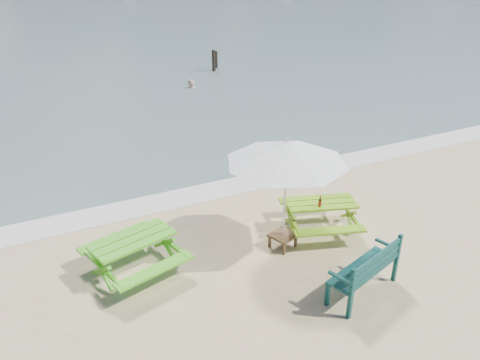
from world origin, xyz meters
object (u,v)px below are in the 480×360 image
picnic_table_right (320,217)px  side_table (283,240)px  picnic_table_left (135,256)px  patio_umbrella (287,152)px  beer_bottle (320,203)px  swimmer (192,97)px  park_bench (362,279)px

picnic_table_right → side_table: 1.04m
picnic_table_left → patio_umbrella: size_ratio=0.68×
picnic_table_left → beer_bottle: size_ratio=7.98×
picnic_table_left → swimmer: picnic_table_left is taller
side_table → patio_umbrella: 1.89m
beer_bottle → patio_umbrella: bearing=-177.2°
park_bench → patio_umbrella: (-0.50, 1.79, 1.76)m
swimmer → picnic_table_right: bearing=-98.5°
picnic_table_right → park_bench: park_bench is taller
park_bench → swimmer: size_ratio=0.97×
picnic_table_right → beer_bottle: beer_bottle is taller
picnic_table_left → picnic_table_right: (3.82, -0.31, -0.01)m
patio_umbrella → park_bench: bearing=-74.5°
patio_umbrella → beer_bottle: size_ratio=11.75×
park_bench → swimmer: (2.34, 14.22, -0.73)m
park_bench → swimmer: 14.43m
picnic_table_left → patio_umbrella: (2.82, -0.51, 1.71)m
patio_umbrella → swimmer: 13.00m
beer_bottle → swimmer: bearing=81.0°
picnic_table_right → swimmer: (1.82, 12.24, -0.78)m
patio_umbrella → swimmer: patio_umbrella is taller
picnic_table_left → swimmer: bearing=64.7°
picnic_table_right → park_bench: (-0.51, -1.98, -0.04)m
picnic_table_left → patio_umbrella: 3.33m
picnic_table_right → side_table: picnic_table_right is taller
picnic_table_right → patio_umbrella: size_ratio=0.67×
picnic_table_left → side_table: picnic_table_left is taller
swimmer → side_table: bearing=-102.8°
picnic_table_right → side_table: size_ratio=3.35×
patio_umbrella → beer_bottle: patio_umbrella is taller
picnic_table_left → picnic_table_right: bearing=-4.7°
picnic_table_right → patio_umbrella: 2.00m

